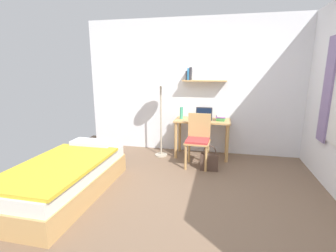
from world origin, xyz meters
TOP-DOWN VIEW (x-y plane):
  - ground_plane at (0.00, 0.00)m, footprint 5.28×5.28m
  - wall_back at (0.00, 2.02)m, footprint 4.40×0.27m
  - bed at (-1.46, -0.17)m, footprint 0.94×1.90m
  - desk at (0.18, 1.70)m, footprint 1.03×0.52m
  - desk_chair at (0.15, 1.22)m, footprint 0.42×0.43m
  - standing_lamp at (-0.59, 1.57)m, footprint 0.38×0.38m
  - laptop at (0.19, 1.77)m, footprint 0.31×0.22m
  - water_bottle at (-0.22, 1.69)m, footprint 0.06×0.06m
  - book_stack at (0.51, 1.70)m, footprint 0.19×0.23m
  - handbag at (0.36, 1.05)m, footprint 0.29×0.11m

SIDE VIEW (x-z plane):
  - ground_plane at x=0.00m, z-range 0.00..0.00m
  - handbag at x=0.36m, z-range -0.06..0.37m
  - bed at x=-1.46m, z-range -0.03..0.51m
  - desk_chair at x=0.15m, z-range 0.05..0.95m
  - desk at x=0.18m, z-range 0.22..0.94m
  - laptop at x=0.19m, z-range 0.67..0.88m
  - book_stack at x=0.51m, z-range 0.72..0.84m
  - water_bottle at x=-0.22m, z-range 0.72..0.95m
  - wall_back at x=0.00m, z-range 0.00..2.60m
  - standing_lamp at x=-0.59m, z-range 0.59..2.17m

